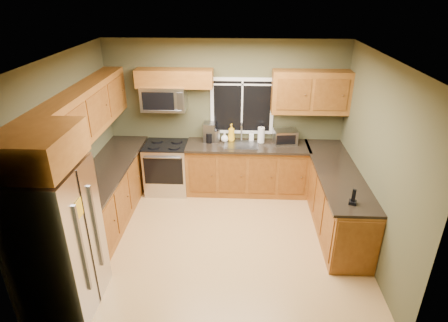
# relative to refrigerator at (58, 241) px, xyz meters

# --- Properties ---
(floor) EXTENTS (4.20, 4.20, 0.00)m
(floor) POSITION_rel_refrigerator_xyz_m (1.74, 1.30, -0.90)
(floor) COLOR tan
(floor) RESTS_ON ground
(ceiling) EXTENTS (4.20, 4.20, 0.00)m
(ceiling) POSITION_rel_refrigerator_xyz_m (1.74, 1.30, 1.80)
(ceiling) COLOR white
(ceiling) RESTS_ON back_wall
(back_wall) EXTENTS (4.20, 0.00, 4.20)m
(back_wall) POSITION_rel_refrigerator_xyz_m (1.74, 3.10, 0.45)
(back_wall) COLOR #48482D
(back_wall) RESTS_ON ground
(front_wall) EXTENTS (4.20, 0.00, 4.20)m
(front_wall) POSITION_rel_refrigerator_xyz_m (1.74, -0.50, 0.45)
(front_wall) COLOR #48482D
(front_wall) RESTS_ON ground
(left_wall) EXTENTS (0.00, 3.60, 3.60)m
(left_wall) POSITION_rel_refrigerator_xyz_m (-0.36, 1.30, 0.45)
(left_wall) COLOR #48482D
(left_wall) RESTS_ON ground
(right_wall) EXTENTS (0.00, 3.60, 3.60)m
(right_wall) POSITION_rel_refrigerator_xyz_m (3.84, 1.30, 0.45)
(right_wall) COLOR #48482D
(right_wall) RESTS_ON ground
(window) EXTENTS (1.12, 0.03, 1.02)m
(window) POSITION_rel_refrigerator_xyz_m (2.04, 3.08, 0.65)
(window) COLOR white
(window) RESTS_ON back_wall
(base_cabinets_left) EXTENTS (0.60, 2.65, 0.90)m
(base_cabinets_left) POSITION_rel_refrigerator_xyz_m (-0.06, 1.78, -0.45)
(base_cabinets_left) COLOR brown
(base_cabinets_left) RESTS_ON ground
(countertop_left) EXTENTS (0.65, 2.65, 0.04)m
(countertop_left) POSITION_rel_refrigerator_xyz_m (-0.04, 1.78, 0.02)
(countertop_left) COLOR black
(countertop_left) RESTS_ON base_cabinets_left
(base_cabinets_back) EXTENTS (2.17, 0.60, 0.90)m
(base_cabinets_back) POSITION_rel_refrigerator_xyz_m (2.15, 2.80, -0.45)
(base_cabinets_back) COLOR brown
(base_cabinets_back) RESTS_ON ground
(countertop_back) EXTENTS (2.17, 0.65, 0.04)m
(countertop_back) POSITION_rel_refrigerator_xyz_m (2.15, 2.78, 0.02)
(countertop_back) COLOR black
(countertop_back) RESTS_ON base_cabinets_back
(base_cabinets_peninsula) EXTENTS (0.60, 2.52, 0.90)m
(base_cabinets_peninsula) POSITION_rel_refrigerator_xyz_m (3.54, 1.84, -0.45)
(base_cabinets_peninsula) COLOR brown
(base_cabinets_peninsula) RESTS_ON ground
(countertop_peninsula) EXTENTS (0.65, 2.50, 0.04)m
(countertop_peninsula) POSITION_rel_refrigerator_xyz_m (3.51, 1.85, 0.02)
(countertop_peninsula) COLOR black
(countertop_peninsula) RESTS_ON base_cabinets_peninsula
(upper_cabinets_left) EXTENTS (0.33, 2.65, 0.72)m
(upper_cabinets_left) POSITION_rel_refrigerator_xyz_m (-0.20, 1.78, 0.96)
(upper_cabinets_left) COLOR brown
(upper_cabinets_left) RESTS_ON left_wall
(upper_cabinets_back_left) EXTENTS (1.30, 0.33, 0.30)m
(upper_cabinets_back_left) POSITION_rel_refrigerator_xyz_m (0.89, 2.94, 1.17)
(upper_cabinets_back_left) COLOR brown
(upper_cabinets_back_left) RESTS_ON back_wall
(upper_cabinets_back_right) EXTENTS (1.30, 0.33, 0.72)m
(upper_cabinets_back_right) POSITION_rel_refrigerator_xyz_m (3.19, 2.94, 0.96)
(upper_cabinets_back_right) COLOR brown
(upper_cabinets_back_right) RESTS_ON back_wall
(upper_cabinet_over_fridge) EXTENTS (0.72, 0.90, 0.38)m
(upper_cabinet_over_fridge) POSITION_rel_refrigerator_xyz_m (-0.00, 0.00, 1.13)
(upper_cabinet_over_fridge) COLOR brown
(upper_cabinet_over_fridge) RESTS_ON left_wall
(refrigerator) EXTENTS (0.74, 0.90, 1.80)m
(refrigerator) POSITION_rel_refrigerator_xyz_m (0.00, 0.00, 0.00)
(refrigerator) COLOR #B7B7BC
(refrigerator) RESTS_ON ground
(range) EXTENTS (0.76, 0.69, 0.94)m
(range) POSITION_rel_refrigerator_xyz_m (0.69, 2.77, -0.43)
(range) COLOR #B7B7BC
(range) RESTS_ON ground
(microwave) EXTENTS (0.76, 0.41, 0.42)m
(microwave) POSITION_rel_refrigerator_xyz_m (0.69, 2.91, 0.83)
(microwave) COLOR #B7B7BC
(microwave) RESTS_ON back_wall
(sink) EXTENTS (0.60, 0.42, 0.36)m
(sink) POSITION_rel_refrigerator_xyz_m (2.04, 2.79, 0.05)
(sink) COLOR slate
(sink) RESTS_ON countertop_back
(toaster_oven) EXTENTS (0.43, 0.36, 0.25)m
(toaster_oven) POSITION_rel_refrigerator_xyz_m (2.81, 2.89, 0.16)
(toaster_oven) COLOR #B7B7BC
(toaster_oven) RESTS_ON countertop_back
(coffee_maker) EXTENTS (0.21, 0.28, 0.34)m
(coffee_maker) POSITION_rel_refrigerator_xyz_m (1.47, 2.94, 0.20)
(coffee_maker) COLOR slate
(coffee_maker) RESTS_ON countertop_back
(kettle) EXTENTS (0.17, 0.17, 0.27)m
(kettle) POSITION_rel_refrigerator_xyz_m (1.58, 2.90, 0.16)
(kettle) COLOR #B7B7BC
(kettle) RESTS_ON countertop_back
(paper_towel_roll) EXTENTS (0.12, 0.12, 0.31)m
(paper_towel_roll) POSITION_rel_refrigerator_xyz_m (2.39, 2.91, 0.18)
(paper_towel_roll) COLOR white
(paper_towel_roll) RESTS_ON countertop_back
(soap_bottle_a) EXTENTS (0.15, 0.15, 0.32)m
(soap_bottle_a) POSITION_rel_refrigerator_xyz_m (1.86, 2.95, 0.20)
(soap_bottle_a) COLOR yellow
(soap_bottle_a) RESTS_ON countertop_back
(soap_bottle_b) EXTENTS (0.09, 0.09, 0.18)m
(soap_bottle_b) POSITION_rel_refrigerator_xyz_m (2.22, 3.00, 0.13)
(soap_bottle_b) COLOR white
(soap_bottle_b) RESTS_ON countertop_back
(soap_bottle_c) EXTENTS (0.14, 0.14, 0.17)m
(soap_bottle_c) POSITION_rel_refrigerator_xyz_m (1.74, 2.91, 0.12)
(soap_bottle_c) COLOR white
(soap_bottle_c) RESTS_ON countertop_back
(cordless_phone) EXTENTS (0.12, 0.12, 0.21)m
(cordless_phone) POSITION_rel_refrigerator_xyz_m (3.49, 0.88, 0.10)
(cordless_phone) COLOR black
(cordless_phone) RESTS_ON countertop_peninsula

